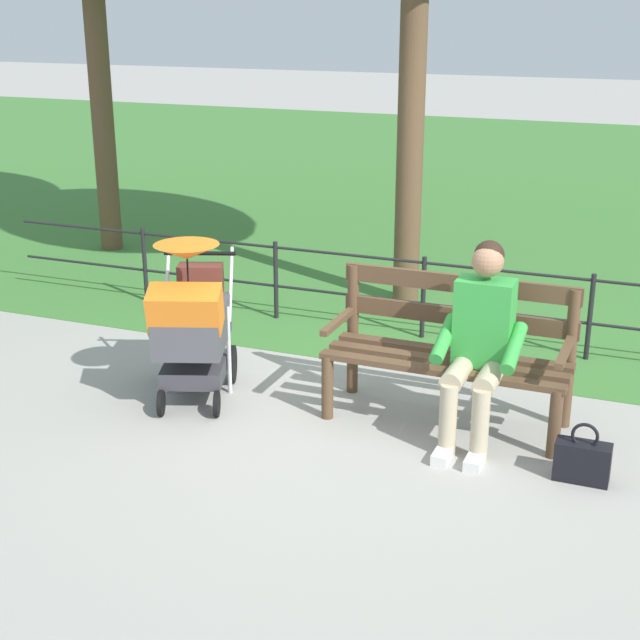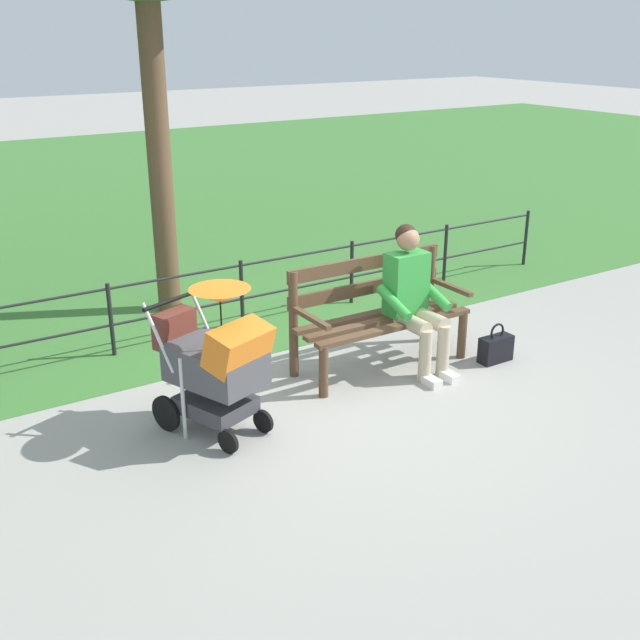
{
  "view_description": "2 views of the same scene",
  "coord_description": "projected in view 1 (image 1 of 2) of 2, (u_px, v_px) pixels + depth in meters",
  "views": [
    {
      "loc": [
        -1.91,
        5.48,
        2.67
      ],
      "look_at": [
        0.27,
        0.05,
        0.64
      ],
      "focal_mm": 51.71,
      "sensor_mm": 36.0,
      "label": 1
    },
    {
      "loc": [
        3.27,
        5.0,
        2.87
      ],
      "look_at": [
        0.19,
        0.18,
        0.68
      ],
      "focal_mm": 43.32,
      "sensor_mm": 36.0,
      "label": 2
    }
  ],
  "objects": [
    {
      "name": "ground_plane",
      "position": [
        359.0,
        410.0,
        6.36
      ],
      "size": [
        60.0,
        60.0,
        0.0
      ],
      "primitive_type": "plane",
      "color": "#9E9B93"
    },
    {
      "name": "grass_lawn",
      "position": [
        552.0,
        185.0,
        14.07
      ],
      "size": [
        40.0,
        16.0,
        0.01
      ],
      "primitive_type": "cube",
      "color": "#3D7533",
      "rests_on": "ground"
    },
    {
      "name": "park_bench",
      "position": [
        451.0,
        345.0,
        6.08
      ],
      "size": [
        1.6,
        0.61,
        0.96
      ],
      "color": "brown",
      "rests_on": "ground"
    },
    {
      "name": "person_on_bench",
      "position": [
        479.0,
        339.0,
        5.75
      ],
      "size": [
        0.53,
        0.74,
        1.28
      ],
      "color": "tan",
      "rests_on": "ground"
    },
    {
      "name": "stroller",
      "position": [
        192.0,
        320.0,
        6.33
      ],
      "size": [
        0.76,
        0.99,
        1.15
      ],
      "color": "black",
      "rests_on": "ground"
    },
    {
      "name": "handbag",
      "position": [
        582.0,
        461.0,
        5.38
      ],
      "size": [
        0.32,
        0.14,
        0.37
      ],
      "color": "black",
      "rests_on": "ground"
    },
    {
      "name": "park_fence",
      "position": [
        457.0,
        293.0,
        7.49
      ],
      "size": [
        8.05,
        0.04,
        0.7
      ],
      "color": "black",
      "rests_on": "ground"
    }
  ]
}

